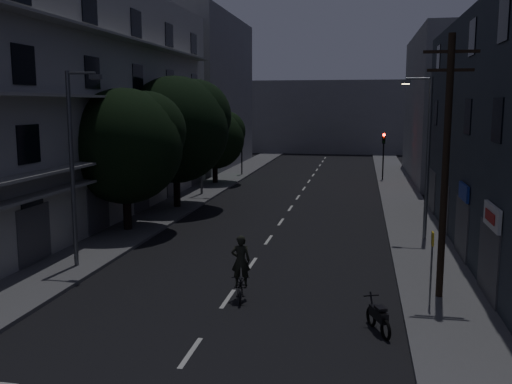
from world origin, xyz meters
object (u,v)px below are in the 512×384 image
(bus_stop_sign, at_px, (432,255))
(motorcycle, at_px, (378,318))
(cyclist, at_px, (241,278))
(utility_pole, at_px, (446,163))

(bus_stop_sign, height_order, motorcycle, bus_stop_sign)
(motorcycle, bearing_deg, bus_stop_sign, 29.81)
(bus_stop_sign, xyz_separation_m, cyclist, (-6.45, -0.09, -1.11))
(bus_stop_sign, distance_m, cyclist, 6.55)
(utility_pole, distance_m, bus_stop_sign, 3.19)
(motorcycle, distance_m, cyclist, 5.18)
(motorcycle, relative_size, cyclist, 0.71)
(motorcycle, bearing_deg, utility_pole, 34.33)
(bus_stop_sign, relative_size, cyclist, 1.09)
(motorcycle, bearing_deg, cyclist, 133.74)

